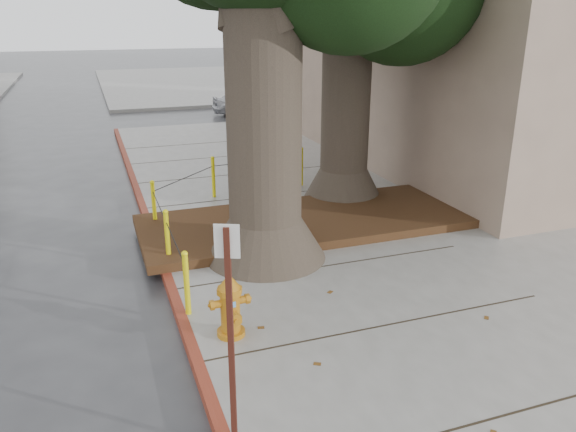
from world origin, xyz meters
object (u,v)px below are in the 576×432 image
signpost (230,325)px  car_red (382,96)px  fire_hydrant (230,306)px  car_silver (250,101)px

signpost → car_red: 22.15m
fire_hydrant → car_silver: car_silver is taller
signpost → car_red: (11.80, 18.72, -0.87)m
fire_hydrant → car_red: size_ratio=0.26×
car_silver → fire_hydrant: bearing=166.6°
car_red → signpost: bearing=139.9°
signpost → car_silver: bearing=97.2°
fire_hydrant → car_silver: (5.21, 17.33, -0.03)m
car_red → fire_hydrant: bearing=138.2°
fire_hydrant → signpost: signpost is taller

